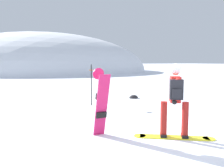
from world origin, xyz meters
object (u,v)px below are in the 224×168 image
object	(u,v)px
spare_snowboard	(101,102)
rock_dark	(134,98)
piste_marker_near	(91,81)
snowboarder_main	(175,99)

from	to	relation	value
spare_snowboard	rock_dark	distance (m)	5.97
rock_dark	spare_snowboard	bearing A→B (deg)	-129.61
spare_snowboard	piste_marker_near	bearing A→B (deg)	71.35
snowboarder_main	piste_marker_near	distance (m)	4.67
rock_dark	snowboarder_main	bearing A→B (deg)	-113.23
snowboarder_main	rock_dark	size ratio (longest dim) A/B	3.84
spare_snowboard	rock_dark	world-z (taller)	spare_snowboard
snowboarder_main	piste_marker_near	xyz separation A→B (m)	(-0.16, 4.67, 0.05)
snowboarder_main	piste_marker_near	bearing A→B (deg)	91.95
snowboarder_main	spare_snowboard	xyz separation A→B (m)	(-1.43, 0.89, -0.10)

